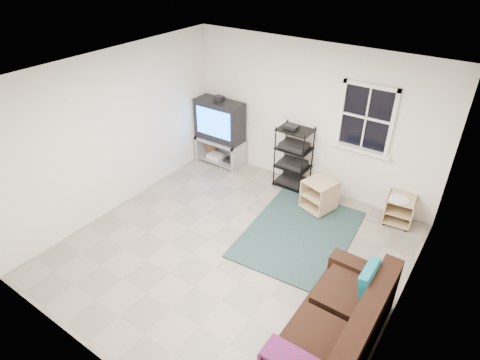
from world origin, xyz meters
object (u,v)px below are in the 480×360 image
Objects in this scene: tv_unit at (220,127)px; side_table_right at (400,208)px; side_table_left at (321,194)px; sofa at (338,328)px; av_rack at (293,161)px.

side_table_right is at bearing 0.82° from tv_unit.
sofa reaches higher than side_table_left.
tv_unit is at bearing 143.69° from sofa.
sofa is at bearing -87.89° from side_table_right.
av_rack is at bearing 153.31° from side_table_left.
tv_unit is 2.44m from side_table_left.
tv_unit is 1.19× the size of av_rack.
tv_unit reaches higher than side_table_left.
sofa is (0.10, -2.74, 0.03)m from side_table_right.
tv_unit is at bearing -179.18° from side_table_right.
side_table_right is (3.56, 0.05, -0.50)m from tv_unit.
av_rack is at bearing 126.95° from sofa.
side_table_right is (1.94, 0.02, -0.24)m from av_rack.
sofa is (1.30, -2.34, 0.01)m from side_table_left.
av_rack is 0.86m from side_table_left.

